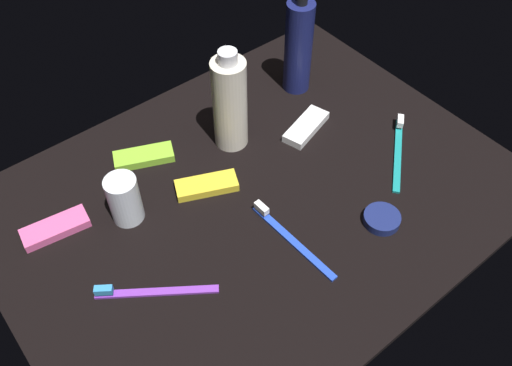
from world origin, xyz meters
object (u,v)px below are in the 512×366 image
deodorant_stick (124,199)px  snack_bar_lime (144,157)px  snack_bar_white (306,127)px  bodywash_bottle (230,103)px  lotion_bottle (298,46)px  toothbrush_blue (288,236)px  snack_bar_pink (55,228)px  toothbrush_purple (149,291)px  cream_tin_left (382,219)px  snack_bar_yellow (207,185)px  toothbrush_teal (398,149)px

deodorant_stick → snack_bar_lime: bearing=47.3°
snack_bar_white → snack_bar_lime: bearing=139.0°
bodywash_bottle → snack_bar_white: 16.34cm
lotion_bottle → toothbrush_blue: bearing=-133.3°
lotion_bottle → snack_bar_lime: 35.51cm
deodorant_stick → snack_bar_lime: 13.14cm
toothbrush_blue → snack_bar_lime: 30.12cm
deodorant_stick → snack_bar_pink: (-10.51, 4.65, -3.56)cm
toothbrush_purple → snack_bar_pink: toothbrush_purple is taller
snack_bar_pink → cream_tin_left: same height
bodywash_bottle → toothbrush_blue: 25.17cm
deodorant_stick → bodywash_bottle: bearing=8.2°
bodywash_bottle → snack_bar_pink: size_ratio=1.89×
deodorant_stick → cream_tin_left: 41.04cm
deodorant_stick → snack_bar_yellow: bearing=-13.3°
toothbrush_purple → snack_bar_lime: toothbrush_purple is taller
toothbrush_purple → snack_bar_lime: size_ratio=1.48×
toothbrush_blue → snack_bar_lime: (-8.77, 28.81, 0.14)cm
deodorant_stick → toothbrush_purple: bearing=-109.0°
lotion_bottle → toothbrush_purple: lotion_bottle is taller
toothbrush_purple → toothbrush_teal: 50.25cm
toothbrush_teal → snack_bar_lime: toothbrush_teal is taller
bodywash_bottle → toothbrush_purple: 34.48cm
toothbrush_purple → snack_bar_lime: bearing=60.2°
bodywash_bottle → snack_bar_lime: bearing=158.4°
toothbrush_purple → toothbrush_blue: (22.23, -5.27, 0.00)cm
snack_bar_pink → snack_bar_yellow: (23.82, -7.80, 0.00)cm
toothbrush_purple → snack_bar_pink: bearing=106.5°
toothbrush_teal → snack_bar_lime: size_ratio=1.40×
snack_bar_pink → snack_bar_white: size_ratio=1.00×
toothbrush_teal → toothbrush_purple: bearing=176.3°
lotion_bottle → toothbrush_blue: (-25.59, -27.12, -8.95)cm
snack_bar_lime → cream_tin_left: same height
toothbrush_purple → snack_bar_white: bearing=15.3°
bodywash_bottle → snack_bar_white: bodywash_bottle is taller
deodorant_stick → toothbrush_blue: 26.37cm
toothbrush_purple → snack_bar_white: (40.92, 11.20, 0.14)cm
cream_tin_left → lotion_bottle: bearing=70.9°
toothbrush_teal → toothbrush_blue: same height
lotion_bottle → bodywash_bottle: lotion_bottle is taller
snack_bar_pink → snack_bar_lime: bearing=22.0°
toothbrush_purple → snack_bar_white: toothbrush_purple is taller
bodywash_bottle → cream_tin_left: size_ratio=3.30×
toothbrush_blue → snack_bar_yellow: toothbrush_blue is taller
deodorant_stick → cream_tin_left: (31.11, -26.53, -3.56)cm
lotion_bottle → bodywash_bottle: 19.88cm
snack_bar_white → bodywash_bottle: bearing=136.0°
bodywash_bottle → snack_bar_white: bearing=-27.2°
snack_bar_lime → cream_tin_left: 42.33cm
snack_bar_lime → deodorant_stick: bearing=-109.1°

